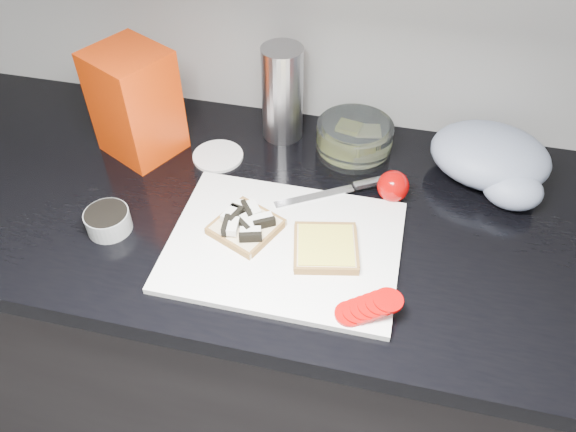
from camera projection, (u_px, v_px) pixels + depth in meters
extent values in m
cube|color=black|center=(311.00, 346.00, 1.39)|extent=(3.50, 0.60, 0.86)
cube|color=black|center=(317.00, 218.00, 1.07)|extent=(3.50, 0.64, 0.04)
cube|color=white|center=(284.00, 246.00, 0.98)|extent=(0.40, 0.30, 0.01)
cube|color=beige|center=(246.00, 227.00, 1.00)|extent=(0.14, 0.14, 0.01)
cube|color=white|center=(244.00, 207.00, 1.01)|extent=(0.04, 0.03, 0.01)
cube|color=black|center=(244.00, 207.00, 1.01)|extent=(0.04, 0.02, 0.02)
cube|color=white|center=(253.00, 209.00, 1.01)|extent=(0.04, 0.04, 0.01)
cube|color=black|center=(253.00, 209.00, 1.01)|extent=(0.03, 0.04, 0.02)
cube|color=white|center=(263.00, 220.00, 0.99)|extent=(0.04, 0.04, 0.01)
cube|color=black|center=(263.00, 220.00, 0.99)|extent=(0.04, 0.03, 0.02)
cube|color=white|center=(231.00, 214.00, 0.99)|extent=(0.03, 0.04, 0.01)
cube|color=black|center=(231.00, 214.00, 0.99)|extent=(0.02, 0.04, 0.02)
cube|color=white|center=(247.00, 223.00, 0.98)|extent=(0.04, 0.04, 0.01)
cube|color=black|center=(247.00, 223.00, 0.98)|extent=(0.04, 0.03, 0.02)
cube|color=white|center=(251.00, 233.00, 0.96)|extent=(0.04, 0.03, 0.01)
cube|color=black|center=(251.00, 233.00, 0.96)|extent=(0.04, 0.02, 0.02)
cube|color=white|center=(232.00, 226.00, 0.97)|extent=(0.02, 0.04, 0.01)
cube|color=black|center=(232.00, 226.00, 0.97)|extent=(0.01, 0.04, 0.02)
cube|color=beige|center=(326.00, 248.00, 0.96)|extent=(0.13, 0.13, 0.01)
cube|color=yellow|center=(326.00, 245.00, 0.95)|extent=(0.11, 0.11, 0.00)
cylinder|color=#AB0403|center=(349.00, 314.00, 0.87)|extent=(0.06, 0.06, 0.01)
cylinder|color=#AB0403|center=(357.00, 311.00, 0.87)|extent=(0.05, 0.05, 0.01)
cylinder|color=#AB0403|center=(365.00, 308.00, 0.87)|extent=(0.05, 0.05, 0.01)
cylinder|color=#AB0403|center=(373.00, 306.00, 0.87)|extent=(0.06, 0.06, 0.01)
cylinder|color=#AB0403|center=(380.00, 303.00, 0.87)|extent=(0.06, 0.06, 0.01)
cylinder|color=#AB0403|center=(388.00, 300.00, 0.87)|extent=(0.06, 0.06, 0.01)
cube|color=silver|center=(314.00, 197.00, 1.06)|extent=(0.14, 0.10, 0.00)
cube|color=silver|center=(372.00, 182.00, 1.08)|extent=(0.07, 0.05, 0.01)
cylinder|color=#979C9C|center=(108.00, 221.00, 1.01)|extent=(0.08, 0.08, 0.04)
cylinder|color=black|center=(106.00, 214.00, 0.99)|extent=(0.08, 0.08, 0.01)
cylinder|color=white|center=(218.00, 156.00, 1.16)|extent=(0.11, 0.11, 0.01)
cylinder|color=silver|center=(354.00, 138.00, 1.16)|extent=(0.16, 0.16, 0.07)
cube|color=yellow|center=(348.00, 138.00, 1.16)|extent=(0.05, 0.05, 0.03)
cube|color=#F1DB90|center=(366.00, 145.00, 1.17)|extent=(0.06, 0.05, 0.01)
cube|color=red|center=(135.00, 103.00, 1.11)|extent=(0.18, 0.18, 0.22)
cylinder|color=#A3A2A7|center=(282.00, 94.00, 1.15)|extent=(0.09, 0.09, 0.20)
ellipsoid|color=#919FB3|center=(490.00, 155.00, 1.09)|extent=(0.26, 0.22, 0.10)
ellipsoid|color=#919FB3|center=(512.00, 189.00, 1.04)|extent=(0.13, 0.11, 0.07)
sphere|color=#AB0403|center=(393.00, 186.00, 1.06)|extent=(0.06, 0.06, 0.06)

